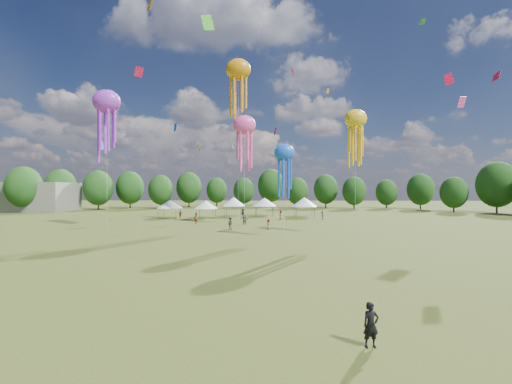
{
  "coord_description": "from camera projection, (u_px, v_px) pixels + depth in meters",
  "views": [
    {
      "loc": [
        2.74,
        -15.24,
        6.34
      ],
      "look_at": [
        1.87,
        15.0,
        6.0
      ],
      "focal_mm": 22.29,
      "sensor_mm": 36.0,
      "label": 1
    }
  ],
  "objects": [
    {
      "name": "spectators_far",
      "position": [
        252.0,
        216.0,
        61.89
      ],
      "size": [
        30.62,
        20.04,
        1.91
      ],
      "color": "gray",
      "rests_on": "ground"
    },
    {
      "name": "show_kites",
      "position": [
        211.0,
        113.0,
        51.79
      ],
      "size": [
        41.22,
        17.86,
        29.24
      ],
      "color": "#FF4BAC",
      "rests_on": "ground"
    },
    {
      "name": "ground",
      "position": [
        209.0,
        319.0,
        15.38
      ],
      "size": [
        300.0,
        300.0,
        0.0
      ],
      "primitive_type": "plane",
      "color": "#384416",
      "rests_on": "ground"
    },
    {
      "name": "hangar",
      "position": [
        0.0,
        197.0,
        89.38
      ],
      "size": [
        40.0,
        12.0,
        8.0
      ],
      "primitive_type": "cube",
      "color": "gray",
      "rests_on": "ground"
    },
    {
      "name": "treeline",
      "position": [
        238.0,
        188.0,
        77.9
      ],
      "size": [
        201.57,
        95.24,
        13.43
      ],
      "color": "#38281C",
      "rests_on": "ground"
    },
    {
      "name": "festival_tents",
      "position": [
        240.0,
        203.0,
        70.1
      ],
      "size": [
        34.52,
        11.16,
        4.39
      ],
      "color": "#47474C",
      "rests_on": "ground"
    },
    {
      "name": "spectator_near",
      "position": [
        230.0,
        224.0,
        48.9
      ],
      "size": [
        1.11,
        1.04,
        1.83
      ],
      "primitive_type": "imported",
      "rotation": [
        0.0,
        0.0,
        2.63
      ],
      "color": "gray",
      "rests_on": "ground"
    },
    {
      "name": "small_kites",
      "position": [
        250.0,
        64.0,
        58.66
      ],
      "size": [
        77.47,
        54.45,
        45.88
      ],
      "color": "#FF4BAC",
      "rests_on": "ground"
    },
    {
      "name": "observer_main",
      "position": [
        371.0,
        325.0,
        12.65
      ],
      "size": [
        0.71,
        0.53,
        1.79
      ],
      "primitive_type": "imported",
      "rotation": [
        0.0,
        0.0,
        0.17
      ],
      "color": "black",
      "rests_on": "ground"
    }
  ]
}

